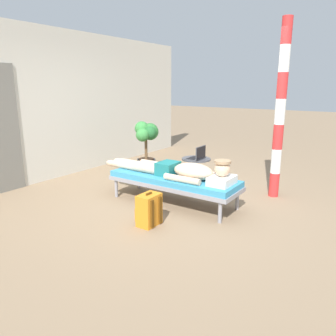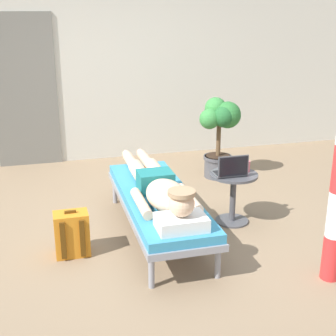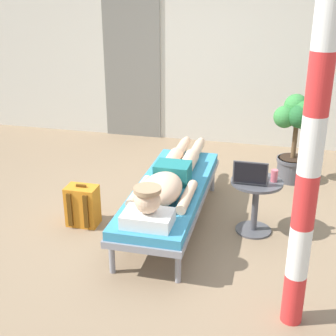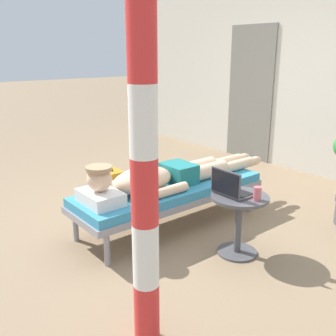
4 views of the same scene
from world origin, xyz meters
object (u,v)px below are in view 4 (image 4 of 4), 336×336
(drink_glass, at_px, (257,194))
(person_reclining, at_px, (163,177))
(backpack, at_px, (111,188))
(side_table, at_px, (239,215))
(lounge_chair, at_px, (171,192))
(laptop, at_px, (231,188))
(porch_post, at_px, (143,122))

(drink_glass, bearing_deg, person_reclining, -167.87)
(drink_glass, height_order, backpack, drink_glass)
(side_table, distance_m, drink_glass, 0.27)
(lounge_chair, height_order, person_reclining, person_reclining)
(laptop, relative_size, drink_glass, 2.77)
(lounge_chair, height_order, porch_post, porch_post)
(side_table, height_order, drink_glass, drink_glass)
(drink_glass, bearing_deg, porch_post, -80.58)
(lounge_chair, distance_m, backpack, 0.86)
(lounge_chair, relative_size, laptop, 6.37)
(drink_glass, bearing_deg, backpack, -170.93)
(lounge_chair, bearing_deg, laptop, 1.96)
(laptop, height_order, backpack, laptop)
(laptop, xyz_separation_m, porch_post, (0.42, -1.16, 0.74))
(person_reclining, height_order, side_table, person_reclining)
(side_table, relative_size, backpack, 1.23)
(laptop, relative_size, backpack, 0.73)
(lounge_chair, relative_size, drink_glass, 17.65)
(lounge_chair, height_order, drink_glass, drink_glass)
(person_reclining, height_order, laptop, laptop)
(backpack, bearing_deg, person_reclining, 5.49)
(side_table, xyz_separation_m, backpack, (-1.63, -0.26, -0.16))
(laptop, height_order, porch_post, porch_post)
(porch_post, bearing_deg, side_table, 106.37)
(backpack, bearing_deg, lounge_chair, 12.21)
(porch_post, bearing_deg, laptop, 109.72)
(lounge_chair, bearing_deg, person_reclining, -90.00)
(person_reclining, xyz_separation_m, laptop, (0.74, 0.13, 0.06))
(lounge_chair, xyz_separation_m, laptop, (0.74, 0.03, 0.24))
(lounge_chair, height_order, backpack, backpack)
(drink_glass, relative_size, porch_post, 0.04)
(lounge_chair, xyz_separation_m, porch_post, (1.16, -1.13, 0.97))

